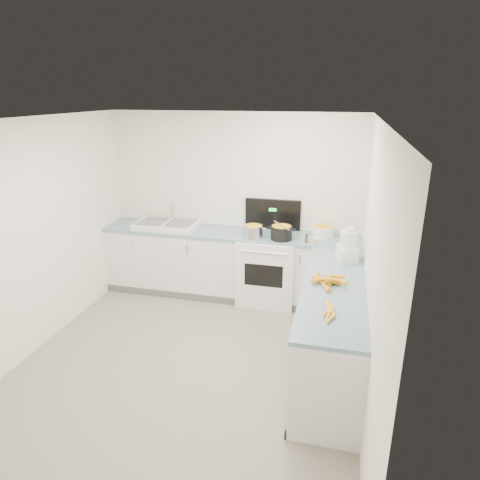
% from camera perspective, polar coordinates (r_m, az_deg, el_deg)
% --- Properties ---
extents(floor, '(3.50, 4.00, 0.00)m').
position_cam_1_polar(floor, '(4.76, -6.93, -16.08)').
color(floor, gray).
rests_on(floor, ground).
extents(ceiling, '(3.50, 4.00, 0.00)m').
position_cam_1_polar(ceiling, '(3.91, -8.44, 15.48)').
color(ceiling, white).
rests_on(ceiling, ground).
extents(wall_back, '(3.50, 0.00, 2.50)m').
position_cam_1_polar(wall_back, '(5.99, -0.75, 4.78)').
color(wall_back, white).
rests_on(wall_back, ground).
extents(wall_front, '(3.50, 0.00, 2.50)m').
position_cam_1_polar(wall_front, '(2.63, -24.08, -17.15)').
color(wall_front, white).
rests_on(wall_front, ground).
extents(wall_left, '(0.00, 4.00, 2.50)m').
position_cam_1_polar(wall_left, '(5.06, -26.46, -0.03)').
color(wall_left, white).
rests_on(wall_left, ground).
extents(wall_right, '(0.00, 4.00, 2.50)m').
position_cam_1_polar(wall_right, '(3.92, 17.05, -4.02)').
color(wall_right, white).
rests_on(wall_right, ground).
extents(counter_back, '(3.50, 0.62, 0.94)m').
position_cam_1_polar(counter_back, '(5.96, -1.44, -3.20)').
color(counter_back, white).
rests_on(counter_back, ground).
extents(counter_right, '(0.62, 2.20, 0.94)m').
position_cam_1_polar(counter_right, '(4.53, 12.06, -11.37)').
color(counter_right, white).
rests_on(counter_right, ground).
extents(stove, '(0.76, 0.65, 1.36)m').
position_cam_1_polar(stove, '(5.84, 3.76, -3.70)').
color(stove, white).
rests_on(stove, ground).
extents(sink, '(0.86, 0.52, 0.31)m').
position_cam_1_polar(sink, '(6.08, -9.70, 2.05)').
color(sink, white).
rests_on(sink, counter_back).
extents(steel_pot, '(0.32, 0.32, 0.19)m').
position_cam_1_polar(steel_pot, '(5.53, 1.78, 1.00)').
color(steel_pot, silver).
rests_on(steel_pot, stove).
extents(black_pot, '(0.28, 0.28, 0.20)m').
position_cam_1_polar(black_pot, '(5.50, 5.53, 0.87)').
color(black_pot, black).
rests_on(black_pot, stove).
extents(wooden_spoon, '(0.25, 0.34, 0.02)m').
position_cam_1_polar(wooden_spoon, '(5.47, 5.57, 1.95)').
color(wooden_spoon, '#AD7A47').
rests_on(wooden_spoon, black_pot).
extents(mixing_bowl, '(0.33, 0.33, 0.13)m').
position_cam_1_polar(mixing_bowl, '(5.70, 10.99, 1.12)').
color(mixing_bowl, white).
rests_on(mixing_bowl, counter_back).
extents(extract_bottle, '(0.04, 0.04, 0.09)m').
position_cam_1_polar(extract_bottle, '(5.43, 8.84, 0.12)').
color(extract_bottle, '#593319').
rests_on(extract_bottle, counter_back).
extents(spice_jar, '(0.05, 0.05, 0.08)m').
position_cam_1_polar(spice_jar, '(5.36, 9.94, -0.26)').
color(spice_jar, '#E5B266').
rests_on(spice_jar, counter_back).
extents(food_processor, '(0.26, 0.28, 0.39)m').
position_cam_1_polar(food_processor, '(4.91, 14.17, -0.86)').
color(food_processor, white).
rests_on(food_processor, counter_right).
extents(carrot_pile, '(0.36, 0.40, 0.09)m').
position_cam_1_polar(carrot_pile, '(4.33, 11.46, -5.25)').
color(carrot_pile, '#FBAB1E').
rests_on(carrot_pile, counter_right).
extents(peeled_carrots, '(0.13, 0.42, 0.04)m').
position_cam_1_polar(peeled_carrots, '(3.77, 11.76, -9.41)').
color(peeled_carrots, yellow).
rests_on(peeled_carrots, counter_right).
extents(peelings, '(0.23, 0.24, 0.01)m').
position_cam_1_polar(peelings, '(6.17, -11.11, 2.62)').
color(peelings, tan).
rests_on(peelings, sink).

